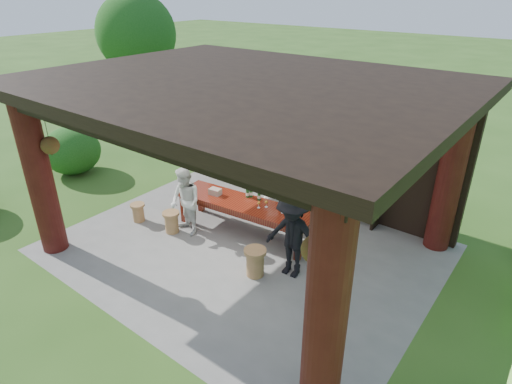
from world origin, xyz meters
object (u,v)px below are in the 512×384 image
Objects in this scene: stool_near_left at (171,222)px; tasting_table at (244,207)px; host at (272,194)px; guest_man at (292,236)px; stool_far_left at (138,212)px; wine_shelf at (334,175)px; napkin_basket at (215,192)px; stool_near_right at (255,262)px; guest_woman at (185,202)px.

tasting_table is at bearing 36.45° from stool_near_left.
host is 0.93× the size of guest_man.
guest_man is at bearing 6.73° from stool_far_left.
wine_shelf is at bearing -122.41° from host.
wine_shelf reaches higher than napkin_basket.
tasting_table is 1.76m from guest_man.
host reaches higher than napkin_basket.
napkin_basket reaches higher than stool_far_left.
stool_near_right is (0.03, -3.04, -0.70)m from wine_shelf.
tasting_table reaches higher than stool_near_right.
host is (1.54, 1.64, 0.51)m from stool_near_left.
napkin_basket is at bearing 152.42° from stool_near_right.
guest_woman is (-2.10, -2.73, -0.24)m from wine_shelf.
napkin_basket is (0.54, 0.87, 0.56)m from stool_near_left.
host reaches higher than guest_woman.
guest_woman reaches higher than tasting_table.
wine_shelf reaches higher than stool_near_right.
stool_near_left is at bearing 7.54° from stool_far_left.
tasting_table is 0.73m from host.
host is at bearing 116.76° from stool_near_right.
stool_far_left is at bearing -146.63° from napkin_basket.
napkin_basket is at bearing -132.11° from wine_shelf.
stool_near_left is at bearing -121.58° from napkin_basket.
stool_near_right is 2.16× the size of napkin_basket.
stool_near_right is at bearing 0.36° from stool_far_left.
wine_shelf is 4.02× the size of stool_near_right.
guest_man is 2.46m from napkin_basket.
tasting_table is at bearing -119.04° from wine_shelf.
guest_man is at bearing -12.73° from napkin_basket.
guest_man is at bearing 6.45° from stool_near_left.
stool_far_left is (-2.29, -1.09, -0.40)m from tasting_table.
stool_far_left is 1.68× the size of napkin_basket.
wine_shelf is 3.46m from guest_woman.
stool_near_right is 0.36× the size of host.
guest_man reaches higher than napkin_basket.
guest_woman is at bearing 14.25° from stool_far_left.
guest_man reaches higher than stool_near_right.
stool_near_right is at bearing -43.79° from tasting_table.
guest_woman is at bearing -177.85° from guest_man.
guest_man is (3.93, 0.46, 0.60)m from stool_far_left.
napkin_basket is at bearing 84.44° from guest_woman.
tasting_table is 5.76× the size of stool_near_right.
wine_shelf is at bearing 90.49° from stool_near_right.
stool_near_left is 2.42m from stool_near_right.
stool_far_left is 0.28× the size of host.
guest_woman is 5.88× the size of napkin_basket.
guest_man reaches higher than guest_woman.
napkin_basket is at bearing 38.63° from host.
stool_near_left is at bearing -174.39° from guest_man.
guest_woman is 0.92× the size of guest_man.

